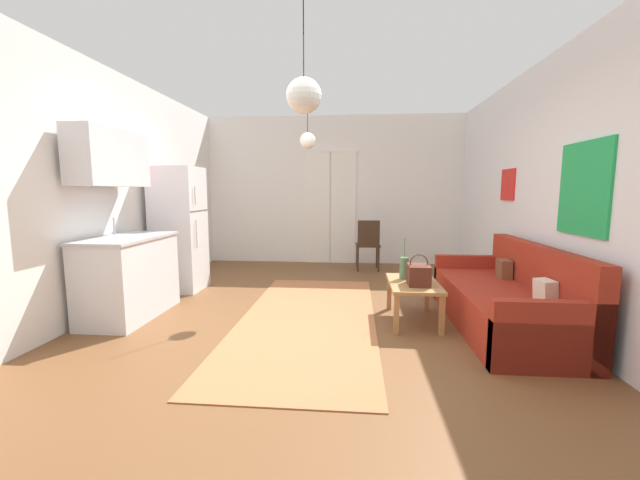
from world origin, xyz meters
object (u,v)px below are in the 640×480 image
at_px(handbag, 419,275).
at_px(pendant_lamp_far, 308,140).
at_px(bamboo_vase, 404,268).
at_px(couch, 508,302).
at_px(accent_chair, 368,242).
at_px(pendant_lamp_near, 304,96).
at_px(refrigerator, 179,229).
at_px(coffee_table, 413,287).

relative_size(handbag, pendant_lamp_far, 0.36).
xyz_separation_m(bamboo_vase, pendant_lamp_far, (-1.16, 0.73, 1.49)).
relative_size(couch, accent_chair, 2.42).
distance_m(handbag, pendant_lamp_near, 2.19).
bearing_deg(handbag, couch, 0.60).
bearing_deg(pendant_lamp_far, refrigerator, 173.54).
bearing_deg(refrigerator, bamboo_vase, -17.28).
bearing_deg(handbag, bamboo_vase, 114.20).
height_order(bamboo_vase, pendant_lamp_near, pendant_lamp_near).
bearing_deg(refrigerator, couch, -16.39).
xyz_separation_m(refrigerator, pendant_lamp_near, (2.09, -2.35, 1.22)).
bearing_deg(couch, handbag, -179.40).
bearing_deg(couch, accent_chair, 116.00).
distance_m(refrigerator, pendant_lamp_near, 3.37).
height_order(couch, handbag, couch).
distance_m(bamboo_vase, handbag, 0.29).
relative_size(refrigerator, pendant_lamp_far, 1.96).
xyz_separation_m(couch, accent_chair, (-1.34, 2.75, 0.24)).
relative_size(accent_chair, pendant_lamp_far, 1.02).
xyz_separation_m(refrigerator, pendant_lamp_far, (1.86, -0.21, 1.18)).
relative_size(couch, handbag, 6.75).
bearing_deg(couch, pendant_lamp_far, 155.89).
relative_size(bamboo_vase, accent_chair, 0.51).
distance_m(coffee_table, handbag, 0.21).
bearing_deg(refrigerator, pendant_lamp_far, -6.46).
xyz_separation_m(accent_chair, pendant_lamp_near, (-0.62, -3.91, 1.58)).
xyz_separation_m(refrigerator, accent_chair, (2.71, 1.56, -0.36)).
bearing_deg(pendant_lamp_far, bamboo_vase, -32.13).
height_order(couch, refrigerator, refrigerator).
xyz_separation_m(coffee_table, pendant_lamp_near, (-1.01, -1.26, 1.71)).
relative_size(pendant_lamp_near, pendant_lamp_far, 0.98).
bearing_deg(refrigerator, accent_chair, 29.92).
bearing_deg(handbag, pendant_lamp_far, 142.23).
height_order(refrigerator, accent_chair, refrigerator).
height_order(accent_chair, pendant_lamp_far, pendant_lamp_far).
relative_size(couch, coffee_table, 2.47).
xyz_separation_m(handbag, accent_chair, (-0.43, 2.76, -0.04)).
bearing_deg(handbag, coffee_table, 104.40).
height_order(bamboo_vase, pendant_lamp_far, pendant_lamp_far).
bearing_deg(pendant_lamp_near, refrigerator, 131.74).
height_order(bamboo_vase, refrigerator, refrigerator).
distance_m(couch, accent_chair, 3.07).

